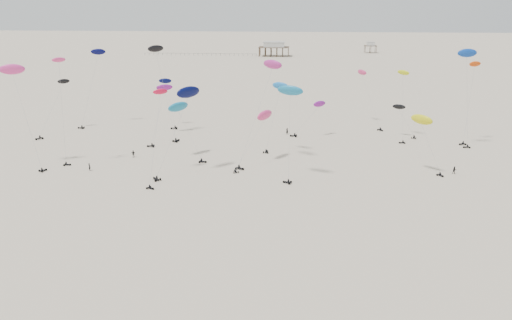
# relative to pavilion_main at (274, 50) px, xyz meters

# --- Properties ---
(ground_plane) EXTENTS (900.00, 900.00, 0.00)m
(ground_plane) POSITION_rel_pavilion_main_xyz_m (10.00, -150.00, -4.22)
(ground_plane) COLOR beige
(pavilion_main) EXTENTS (21.00, 13.00, 9.80)m
(pavilion_main) POSITION_rel_pavilion_main_xyz_m (0.00, 0.00, 0.00)
(pavilion_main) COLOR brown
(pavilion_main) RESTS_ON ground
(pavilion_small) EXTENTS (9.00, 7.00, 8.00)m
(pavilion_small) POSITION_rel_pavilion_main_xyz_m (70.00, 30.00, -0.74)
(pavilion_small) COLOR brown
(pavilion_small) RESTS_ON ground
(pier_fence) EXTENTS (80.20, 0.20, 1.50)m
(pier_fence) POSITION_rel_pavilion_main_xyz_m (-52.00, -0.00, -3.45)
(pier_fence) COLOR black
(pier_fence) RESTS_ON ground
(rig_0) EXTENTS (7.72, 14.74, 18.83)m
(rig_0) POSITION_rel_pavilion_main_xyz_m (38.51, -200.53, 6.80)
(rig_0) COLOR black
(rig_0) RESTS_ON ground
(rig_1) EXTENTS (7.30, 4.37, 9.36)m
(rig_1) POSITION_rel_pavilion_main_xyz_m (47.07, -215.35, 1.45)
(rig_1) COLOR black
(rig_1) RESTS_ON ground
(rig_2) EXTENTS (3.84, 10.18, 18.92)m
(rig_2) POSITION_rel_pavilion_main_xyz_m (45.84, -216.42, 9.38)
(rig_2) COLOR black
(rig_2) RESTS_ON ground
(rig_3) EXTENTS (5.22, 16.25, 18.52)m
(rig_3) POSITION_rel_pavilion_main_xyz_m (-51.55, -219.20, 3.55)
(rig_3) COLOR black
(rig_3) RESTS_ON ground
(rig_4) EXTENTS (8.08, 5.66, 13.29)m
(rig_4) POSITION_rel_pavilion_main_xyz_m (44.70, -246.24, 6.62)
(rig_4) COLOR black
(rig_4) RESTS_ON ground
(rig_5) EXTENTS (10.28, 12.27, 25.50)m
(rig_5) POSITION_rel_pavilion_main_xyz_m (-19.65, -219.13, 13.47)
(rig_5) COLOR black
(rig_5) RESTS_ON ground
(rig_6) EXTENTS (10.76, 11.32, 24.32)m
(rig_6) POSITION_rel_pavilion_main_xyz_m (10.61, -240.87, 14.43)
(rig_6) COLOR black
(rig_6) RESTS_ON ground
(rig_7) EXTENTS (3.49, 13.86, 20.18)m
(rig_7) POSITION_rel_pavilion_main_xyz_m (-11.50, -253.52, 7.68)
(rig_7) COLOR black
(rig_7) RESTS_ON ground
(rig_8) EXTENTS (10.00, 11.00, 19.56)m
(rig_8) POSITION_rel_pavilion_main_xyz_m (-6.43, -250.03, 11.10)
(rig_8) COLOR black
(rig_8) RESTS_ON ground
(rig_9) EXTENTS (5.00, 17.57, 18.87)m
(rig_9) POSITION_rel_pavilion_main_xyz_m (-19.79, -219.60, 6.07)
(rig_9) COLOR black
(rig_9) RESTS_ON ground
(rig_10) EXTENTS (9.96, 4.15, 10.74)m
(rig_10) POSITION_rel_pavilion_main_xyz_m (21.62, -216.43, 2.34)
(rig_10) COLOR black
(rig_10) RESTS_ON ground
(rig_11) EXTENTS (3.12, 3.27, 24.64)m
(rig_11) POSITION_rel_pavilion_main_xyz_m (-34.78, -247.14, 9.96)
(rig_11) COLOR black
(rig_11) RESTS_ON ground
(rig_12) EXTENTS (7.30, 10.22, 23.11)m
(rig_12) POSITION_rel_pavilion_main_xyz_m (-43.32, -207.42, 12.44)
(rig_12) COLOR black
(rig_12) RESTS_ON ground
(rig_13) EXTENTS (5.93, 3.12, 25.14)m
(rig_13) POSITION_rel_pavilion_main_xyz_m (59.42, -223.97, 16.13)
(rig_13) COLOR black
(rig_13) RESTS_ON ground
(rig_14) EXTENTS (10.19, 8.70, 14.34)m
(rig_14) POSITION_rel_pavilion_main_xyz_m (-9.99, -238.70, 6.77)
(rig_14) COLOR black
(rig_14) RESTS_ON ground
(rig_15) EXTENTS (8.86, 14.00, 14.77)m
(rig_15) POSITION_rel_pavilion_main_xyz_m (9.57, -240.33, 5.70)
(rig_15) COLOR black
(rig_15) RESTS_ON ground
(rig_16) EXTENTS (6.35, 3.96, 17.71)m
(rig_16) POSITION_rel_pavilion_main_xyz_m (12.60, -232.88, 8.50)
(rig_16) COLOR black
(rig_16) RESTS_ON ground
(rig_17) EXTENTS (6.14, 6.84, 20.20)m
(rig_17) POSITION_rel_pavilion_main_xyz_m (16.09, -252.18, 12.45)
(rig_17) COLOR black
(rig_17) RESTS_ON ground
(rig_18) EXTENTS (6.44, 6.57, 14.49)m
(rig_18) POSITION_rel_pavilion_main_xyz_m (-20.79, -208.68, 4.79)
(rig_18) COLOR black
(rig_18) RESTS_ON ground
(rig_19) EXTENTS (10.24, 7.44, 23.31)m
(rig_19) POSITION_rel_pavilion_main_xyz_m (-44.13, -248.52, 15.28)
(rig_19) COLOR black
(rig_19) RESTS_ON ground
(rig_20) EXTENTS (4.73, 5.85, 21.54)m
(rig_20) POSITION_rel_pavilion_main_xyz_m (62.33, -219.92, 8.34)
(rig_20) COLOR black
(rig_20) RESTS_ON ground
(spectator_0) EXTENTS (0.88, 0.84, 1.99)m
(spectator_0) POSITION_rel_pavilion_main_xyz_m (-28.25, -250.99, -4.22)
(spectator_0) COLOR black
(spectator_0) RESTS_ON ground
(spectator_1) EXTENTS (0.97, 0.57, 1.97)m
(spectator_1) POSITION_rel_pavilion_main_xyz_m (52.28, -246.30, -4.22)
(spectator_1) COLOR black
(spectator_1) RESTS_ON ground
(spectator_2) EXTENTS (1.26, 0.74, 2.07)m
(spectator_2) POSITION_rel_pavilion_main_xyz_m (-21.74, -240.37, -4.22)
(spectator_2) COLOR black
(spectator_2) RESTS_ON ground
(spectator_3) EXTENTS (0.91, 0.75, 2.15)m
(spectator_3) POSITION_rel_pavilion_main_xyz_m (14.85, -214.91, -4.22)
(spectator_3) COLOR black
(spectator_3) RESTS_ON ground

